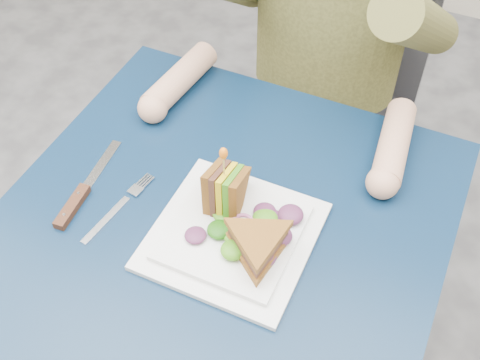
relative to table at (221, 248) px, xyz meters
The scene contains 11 objects.
table is the anchor object (origin of this frame).
chair 0.67m from the table, 90.00° to the left, with size 0.42×0.40×0.93m.
plate 0.10m from the table, 31.46° to the right, with size 0.26×0.26×0.02m.
sandwich_flat 0.16m from the table, 27.29° to the right, with size 0.18×0.18×0.05m.
sandwich_upright 0.14m from the table, 91.82° to the left, with size 0.09×0.14×0.14m.
fork 0.20m from the table, 163.16° to the right, with size 0.04×0.18×0.01m.
knife 0.27m from the table, 165.84° to the right, with size 0.04×0.22×0.02m.
toothpick 0.20m from the table, 91.82° to the left, with size 0.00×0.00×0.06m, color tan.
toothpick_frill 0.23m from the table, 91.82° to the left, with size 0.01×0.01×0.02m, color orange.
lettuce_spill 0.12m from the table, 16.03° to the right, with size 0.15×0.13×0.02m, color #337A14, non-canonical shape.
onion_ring 0.13m from the table, 18.25° to the right, with size 0.04×0.04×0.01m, color #9E4C7A.
Camera 1 is at (0.29, -0.55, 1.55)m, focal length 45.00 mm.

